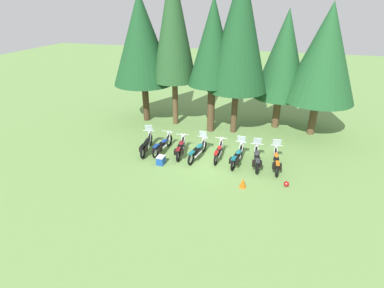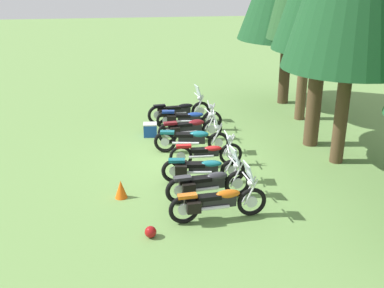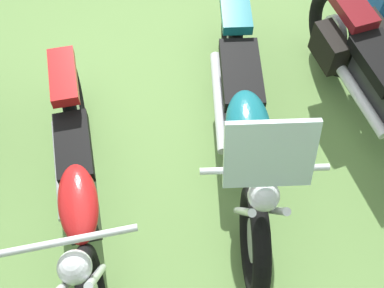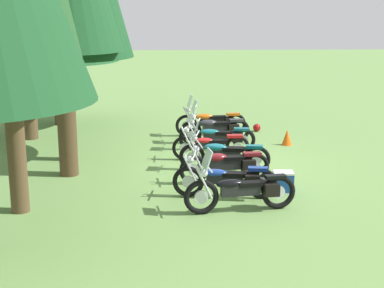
{
  "view_description": "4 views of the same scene",
  "coord_description": "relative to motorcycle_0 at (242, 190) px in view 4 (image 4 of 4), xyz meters",
  "views": [
    {
      "loc": [
        3.23,
        -14.32,
        8.0
      ],
      "look_at": [
        -0.82,
        -0.22,
        0.9
      ],
      "focal_mm": 28.02,
      "sensor_mm": 36.0,
      "label": 1
    },
    {
      "loc": [
        13.25,
        -1.98,
        5.67
      ],
      "look_at": [
        0.06,
        -0.14,
        0.52
      ],
      "focal_mm": 44.24,
      "sensor_mm": 36.0,
      "label": 2
    },
    {
      "loc": [
        0.19,
        1.74,
        3.21
      ],
      "look_at": [
        -0.15,
        0.13,
        0.52
      ],
      "focal_mm": 46.7,
      "sensor_mm": 36.0,
      "label": 3
    },
    {
      "loc": [
        -15.14,
        1.39,
        4.28
      ],
      "look_at": [
        -0.08,
        0.76,
        0.62
      ],
      "focal_mm": 54.41,
      "sensor_mm": 36.0,
      "label": 4
    }
  ],
  "objects": [
    {
      "name": "motorcycle_1",
      "position": [
        0.89,
        0.23,
        -0.03
      ],
      "size": [
        0.78,
        2.35,
        1.01
      ],
      "rotation": [
        0.0,
        0.0,
        1.45
      ],
      "color": "black",
      "rests_on": "ground_plane"
    },
    {
      "name": "motorcycle_4",
      "position": [
        4.17,
        0.35,
        -0.04
      ],
      "size": [
        0.66,
        2.17,
        1.0
      ],
      "rotation": [
        0.0,
        0.0,
        1.57
      ],
      "color": "black",
      "rests_on": "ground_plane"
    },
    {
      "name": "motorcycle_5",
      "position": [
        5.24,
        0.05,
        -0.03
      ],
      "size": [
        0.74,
        2.28,
        1.35
      ],
      "rotation": [
        0.0,
        0.0,
        1.45
      ],
      "color": "black",
      "rests_on": "ground_plane"
    },
    {
      "name": "motorcycle_7",
      "position": [
        7.27,
        0.09,
        0.0
      ],
      "size": [
        0.68,
        2.36,
        1.37
      ],
      "rotation": [
        0.0,
        0.0,
        1.66
      ],
      "color": "black",
      "rests_on": "ground_plane"
    },
    {
      "name": "motorcycle_0",
      "position": [
        0.0,
        0.0,
        0.0
      ],
      "size": [
        0.81,
        2.41,
        1.38
      ],
      "rotation": [
        0.0,
        0.0,
        1.73
      ],
      "color": "black",
      "rests_on": "ground_plane"
    },
    {
      "name": "traffic_cone",
      "position": [
        5.84,
        -2.15,
        -0.23
      ],
      "size": [
        0.32,
        0.32,
        0.48
      ],
      "primitive_type": "cone",
      "color": "#EA590F",
      "rests_on": "ground_plane"
    },
    {
      "name": "dropped_helmet",
      "position": [
        7.82,
        -1.51,
        -0.34
      ],
      "size": [
        0.26,
        0.26,
        0.26
      ],
      "primitive_type": "sphere",
      "color": "maroon",
      "rests_on": "ground_plane"
    },
    {
      "name": "picnic_cooler",
      "position": [
        1.33,
        -1.15,
        -0.24
      ],
      "size": [
        0.4,
        0.48,
        0.46
      ],
      "color": "#19479E",
      "rests_on": "ground_plane"
    },
    {
      "name": "motorcycle_2",
      "position": [
        2.03,
        0.13,
        -0.01
      ],
      "size": [
        0.78,
        2.24,
        1.01
      ],
      "rotation": [
        0.0,
        0.0,
        1.69
      ],
      "color": "black",
      "rests_on": "ground_plane"
    },
    {
      "name": "motorcycle_3",
      "position": [
        3.06,
        0.1,
        0.0
      ],
      "size": [
        0.72,
        2.38,
        1.36
      ],
      "rotation": [
        0.0,
        0.0,
        1.4
      ],
      "color": "black",
      "rests_on": "ground_plane"
    },
    {
      "name": "ground_plane",
      "position": [
        3.59,
        0.13,
        -0.47
      ],
      "size": [
        80.0,
        80.0,
        0.0
      ],
      "primitive_type": "plane",
      "color": "#6B934C"
    },
    {
      "name": "motorcycle_6",
      "position": [
        6.27,
        0.04,
        -0.0
      ],
      "size": [
        0.76,
        2.25,
        1.37
      ],
      "rotation": [
        0.0,
        0.0,
        1.69
      ],
      "color": "black",
      "rests_on": "ground_plane"
    }
  ]
}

